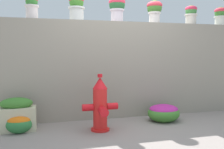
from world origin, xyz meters
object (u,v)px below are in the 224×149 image
at_px(potted_plant_5, 191,13).
at_px(potted_plant_2, 76,6).
at_px(potted_plant_6, 221,15).
at_px(flower_bush_right, 164,112).
at_px(potted_plant_3, 117,7).
at_px(potted_plant_1, 32,6).
at_px(potted_plant_4, 154,9).
at_px(planter_box, 17,115).
at_px(flower_bush_left, 19,123).
at_px(fire_hydrant, 100,106).

bearing_deg(potted_plant_5, potted_plant_2, -178.72).
relative_size(potted_plant_6, flower_bush_right, 0.67).
relative_size(potted_plant_3, potted_plant_6, 1.22).
distance_m(potted_plant_5, potted_plant_6, 0.66).
bearing_deg(flower_bush_right, potted_plant_1, 164.87).
bearing_deg(flower_bush_right, potted_plant_5, 34.43).
relative_size(potted_plant_1, potted_plant_4, 0.92).
height_order(potted_plant_6, planter_box, potted_plant_6).
relative_size(potted_plant_2, potted_plant_6, 1.16).
bearing_deg(potted_plant_1, planter_box, -115.95).
xyz_separation_m(potted_plant_1, planter_box, (-0.24, -0.50, -1.72)).
bearing_deg(potted_plant_2, flower_bush_right, -20.97).
bearing_deg(flower_bush_right, potted_plant_4, 84.35).
xyz_separation_m(potted_plant_2, potted_plant_4, (1.47, 0.01, 0.01)).
distance_m(potted_plant_1, flower_bush_left, 1.93).
relative_size(potted_plant_3, flower_bush_left, 1.18).
bearing_deg(potted_plant_2, fire_hydrant, -73.06).
xyz_separation_m(potted_plant_1, potted_plant_5, (3.03, 0.01, -0.00)).
distance_m(potted_plant_3, planter_box, 2.53).
distance_m(potted_plant_2, fire_hydrant, 1.80).
distance_m(potted_plant_1, fire_hydrant, 2.04).
bearing_deg(flower_bush_right, potted_plant_6, 19.83).
relative_size(potted_plant_1, fire_hydrant, 0.45).
relative_size(potted_plant_1, potted_plant_2, 0.90).
distance_m(potted_plant_2, potted_plant_6, 2.94).
height_order(potted_plant_3, fire_hydrant, potted_plant_3).
xyz_separation_m(potted_plant_3, potted_plant_4, (0.73, -0.04, -0.02)).
bearing_deg(potted_plant_6, planter_box, -173.26).
bearing_deg(potted_plant_1, fire_hydrant, -40.00).
bearing_deg(fire_hydrant, potted_plant_5, 22.15).
distance_m(potted_plant_4, flower_bush_right, 1.93).
xyz_separation_m(potted_plant_2, flower_bush_right, (1.42, -0.54, -1.83)).
bearing_deg(planter_box, potted_plant_6, 6.74).
bearing_deg(flower_bush_right, fire_hydrant, -168.55).
bearing_deg(potted_plant_4, fire_hydrant, -147.44).
distance_m(potted_plant_2, potted_plant_4, 1.47).
bearing_deg(potted_plant_4, planter_box, -169.31).
bearing_deg(potted_plant_4, flower_bush_left, -167.19).
height_order(potted_plant_6, flower_bush_right, potted_plant_6).
distance_m(potted_plant_5, planter_box, 3.73).
height_order(potted_plant_2, potted_plant_6, potted_plant_2).
bearing_deg(flower_bush_left, fire_hydrant, -11.41).
relative_size(potted_plant_5, fire_hydrant, 0.45).
bearing_deg(flower_bush_left, potted_plant_5, 10.44).
height_order(fire_hydrant, flower_bush_right, fire_hydrant).
xyz_separation_m(potted_plant_1, potted_plant_4, (2.21, -0.03, 0.04)).
distance_m(potted_plant_3, flower_bush_right, 2.07).
relative_size(potted_plant_1, flower_bush_left, 1.01).
distance_m(potted_plant_3, flower_bush_left, 2.60).
relative_size(potted_plant_5, flower_bush_right, 0.69).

